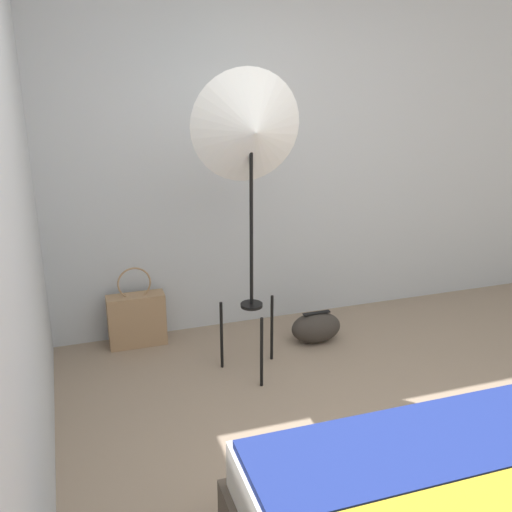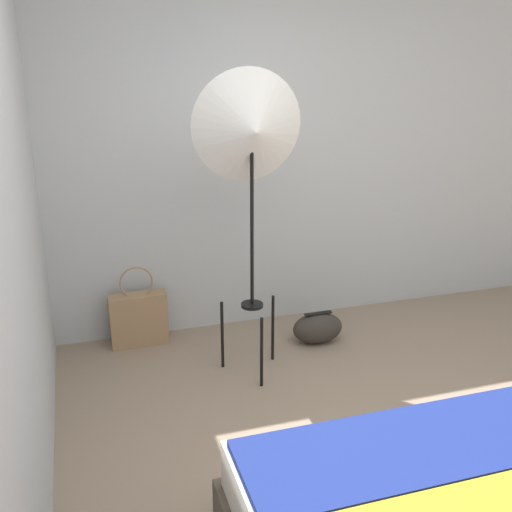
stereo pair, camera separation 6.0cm
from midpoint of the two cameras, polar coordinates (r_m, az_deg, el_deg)
The scene contains 5 objects.
wall_back at distance 4.28m, azimuth -0.21°, elevation 10.11°, with size 8.00×0.05×2.60m.
wall_side_left at distance 2.93m, azimuth -22.31°, elevation 4.41°, with size 0.05×8.00×2.60m.
photo_umbrella at distance 3.45m, azimuth -0.98°, elevation 11.72°, with size 0.66×0.34×1.88m.
tote_bag at distance 4.27m, azimuth -11.69°, elevation -5.90°, with size 0.39×0.13×0.58m.
duffel_bag at distance 4.28m, azimuth 5.33°, elevation -6.78°, with size 0.36×0.22×0.23m.
Camera 1 is at (-1.33, -1.83, 1.97)m, focal length 42.00 mm.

